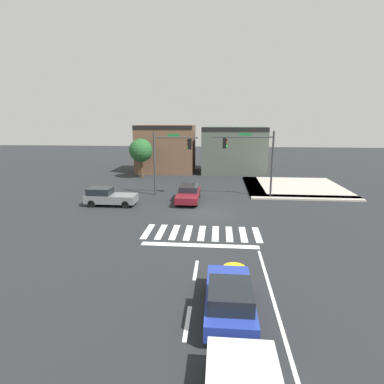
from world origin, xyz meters
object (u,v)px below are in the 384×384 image
(car_maroon, at_px, (189,193))
(car_blue, at_px, (230,298))
(traffic_signal_northwest, at_px, (169,153))
(traffic_signal_northeast, at_px, (251,152))
(car_gray, at_px, (109,197))
(roadside_tree, at_px, (141,151))

(car_maroon, relative_size, car_blue, 1.12)
(traffic_signal_northwest, relative_size, car_maroon, 1.27)
(traffic_signal_northeast, relative_size, car_maroon, 1.28)
(traffic_signal_northeast, xyz_separation_m, car_gray, (-12.08, -3.98, -3.43))
(roadside_tree, bearing_deg, traffic_signal_northeast, -34.82)
(traffic_signal_northeast, xyz_separation_m, car_blue, (-2.41, -18.28, -3.47))
(traffic_signal_northeast, bearing_deg, car_gray, 18.25)
(traffic_signal_northwest, distance_m, car_blue, 19.20)
(car_blue, bearing_deg, roadside_tree, 20.38)
(car_maroon, height_order, car_blue, car_blue)
(car_maroon, distance_m, roadside_tree, 12.98)
(roadside_tree, bearing_deg, car_maroon, -57.13)
(roadside_tree, bearing_deg, car_blue, -69.62)
(car_gray, distance_m, car_maroon, 6.85)
(car_maroon, xyz_separation_m, roadside_tree, (-6.89, 10.67, 2.66))
(car_gray, bearing_deg, roadside_tree, 91.47)
(traffic_signal_northwest, xyz_separation_m, car_maroon, (1.97, -1.97, -3.34))
(car_blue, height_order, roadside_tree, roadside_tree)
(car_gray, height_order, roadside_tree, roadside_tree)
(car_gray, bearing_deg, car_maroon, 16.46)
(traffic_signal_northwest, distance_m, car_maroon, 4.35)
(traffic_signal_northeast, height_order, car_gray, traffic_signal_northeast)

